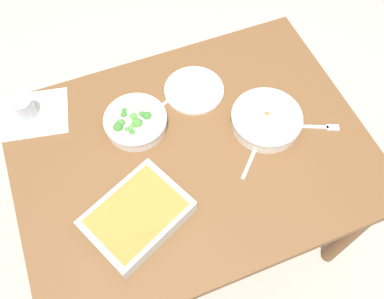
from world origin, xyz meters
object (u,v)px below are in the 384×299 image
Objects in this scene: side_plate at (194,90)px; spoon_by_broccoli at (155,111)px; broccoli_bowl at (135,122)px; baking_dish at (137,215)px; drink_cup at (25,109)px; stew_bowl at (267,120)px; fork_on_table at (318,127)px; spoon_by_stew at (254,151)px; spoon_spare at (28,105)px.

side_plate is 1.31× the size of spoon_by_broccoli.
side_plate is at bearing -164.37° from broccoli_bowl.
broccoli_bowl is at bearing 23.22° from spoon_by_broccoli.
side_plate is at bearing -130.88° from baking_dish.
baking_dish is at bearing 73.24° from broccoli_bowl.
drink_cup is at bearing -19.47° from spoon_by_broccoli.
fork_on_table is (-0.17, 0.08, -0.03)m from stew_bowl.
baking_dish is 4.28× the size of drink_cup.
spoon_by_stew and spoon_spare have the same top height.
stew_bowl is 0.68× the size of baking_dish.
broccoli_bowl reaches higher than spoon_by_stew.
spoon_by_broccoli is 0.58m from fork_on_table.
broccoli_bowl is at bearing -22.07° from fork_on_table.
baking_dish is (0.52, 0.17, 0.00)m from stew_bowl.
stew_bowl is 0.55m from baking_dish.
side_plate is 1.59× the size of spoon_by_stew.
broccoli_bowl is 1.59× the size of spoon_by_stew.
broccoli_bowl is 0.09m from spoon_by_broccoli.
stew_bowl is 1.47× the size of spoon_by_broccoli.
spoon_by_stew is at bearing 144.09° from broccoli_bowl.
stew_bowl is 1.46× the size of fork_on_table.
broccoli_bowl is at bearing -106.76° from baking_dish.
broccoli_bowl is 0.39m from drink_cup.
baking_dish reaches higher than spoon_by_stew.
baking_dish is 0.57m from drink_cup.
spoon_spare is (0.76, -0.39, -0.03)m from stew_bowl.
drink_cup is (0.25, -0.52, 0.00)m from baking_dish.
spoon_by_broccoli is at bearing -28.48° from fork_on_table.
spoon_by_stew is at bearing 132.33° from spoon_by_broccoli.
baking_dish is 2.63× the size of spoon_by_stew.
broccoli_bowl reaches higher than baking_dish.
spoon_spare is (0.34, -0.23, -0.03)m from broccoli_bowl.
drink_cup is at bearing -11.32° from side_plate.
broccoli_bowl is at bearing 15.63° from side_plate.
fork_on_table is (-0.25, -0.01, -0.00)m from spoon_by_stew.
drink_cup reaches higher than fork_on_table.
side_plate is at bearing -73.35° from spoon_by_stew.
broccoli_bowl is at bearing -21.18° from stew_bowl.
side_plate is 0.46m from fork_on_table.
spoon_by_broccoli reaches higher than fork_on_table.
broccoli_bowl reaches higher than spoon_by_broccoli.
drink_cup reaches higher than spoon_by_stew.
spoon_by_broccoli is at bearing -156.78° from broccoli_bowl.
drink_cup reaches higher than spoon_by_broccoli.
spoon_spare is at bearing -24.80° from spoon_by_broccoli.
spoon_by_stew is at bearing 44.32° from stew_bowl.
fork_on_table is at bearing 153.16° from spoon_spare.
drink_cup is at bearing -24.51° from fork_on_table.
drink_cup is 1.03m from fork_on_table.
side_plate is 0.17m from spoon_by_broccoli.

